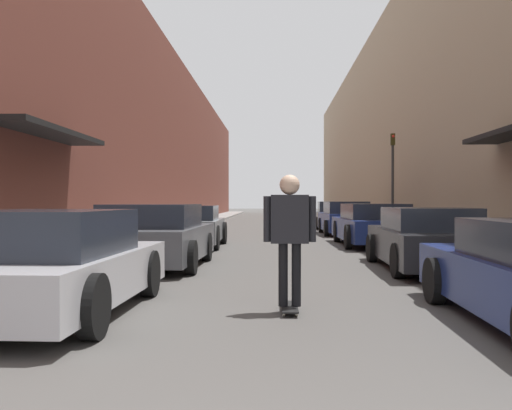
{
  "coord_description": "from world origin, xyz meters",
  "views": [
    {
      "loc": [
        -0.19,
        -1.03,
        1.37
      ],
      "look_at": [
        -0.64,
        12.97,
        1.27
      ],
      "focal_mm": 40.0,
      "sensor_mm": 36.0,
      "label": 1
    }
  ],
  "objects_px": {
    "parked_car_right_2": "(373,225)",
    "parked_car_left_1": "(154,237)",
    "parked_car_right_4": "(335,216)",
    "traffic_light": "(393,172)",
    "parked_car_right_1": "(426,240)",
    "parked_car_left_0": "(52,264)",
    "parked_car_left_2": "(189,226)",
    "skateboarder": "(290,228)",
    "parked_car_right_3": "(345,219)"
  },
  "relations": [
    {
      "from": "parked_car_right_2",
      "to": "traffic_light",
      "type": "xyz_separation_m",
      "value": [
        1.55,
        4.64,
        1.84
      ]
    },
    {
      "from": "parked_car_left_0",
      "to": "parked_car_left_2",
      "type": "distance_m",
      "value": 10.14
    },
    {
      "from": "parked_car_left_1",
      "to": "parked_car_right_1",
      "type": "bearing_deg",
      "value": -2.35
    },
    {
      "from": "traffic_light",
      "to": "parked_car_left_2",
      "type": "bearing_deg",
      "value": -143.41
    },
    {
      "from": "parked_car_right_1",
      "to": "skateboarder",
      "type": "distance_m",
      "value": 5.29
    },
    {
      "from": "skateboarder",
      "to": "parked_car_right_3",
      "type": "bearing_deg",
      "value": 80.61
    },
    {
      "from": "parked_car_right_2",
      "to": "parked_car_right_4",
      "type": "height_order",
      "value": "parked_car_right_4"
    },
    {
      "from": "parked_car_left_1",
      "to": "parked_car_right_3",
      "type": "xyz_separation_m",
      "value": [
        5.38,
        11.61,
        0.02
      ]
    },
    {
      "from": "parked_car_left_0",
      "to": "parked_car_right_3",
      "type": "relative_size",
      "value": 0.94
    },
    {
      "from": "parked_car_left_1",
      "to": "traffic_light",
      "type": "height_order",
      "value": "traffic_light"
    },
    {
      "from": "parked_car_right_1",
      "to": "traffic_light",
      "type": "relative_size",
      "value": 1.14
    },
    {
      "from": "parked_car_right_4",
      "to": "parked_car_left_2",
      "type": "bearing_deg",
      "value": -115.77
    },
    {
      "from": "parked_car_left_0",
      "to": "parked_car_right_4",
      "type": "xyz_separation_m",
      "value": [
        5.66,
        21.62,
        0.03
      ]
    },
    {
      "from": "parked_car_left_2",
      "to": "parked_car_right_1",
      "type": "height_order",
      "value": "parked_car_right_1"
    },
    {
      "from": "parked_car_right_2",
      "to": "parked_car_right_4",
      "type": "distance_m",
      "value": 10.82
    },
    {
      "from": "parked_car_left_0",
      "to": "parked_car_left_2",
      "type": "height_order",
      "value": "parked_car_left_0"
    },
    {
      "from": "parked_car_left_2",
      "to": "parked_car_right_3",
      "type": "height_order",
      "value": "parked_car_right_3"
    },
    {
      "from": "parked_car_left_1",
      "to": "parked_car_right_1",
      "type": "height_order",
      "value": "parked_car_left_1"
    },
    {
      "from": "parked_car_left_0",
      "to": "parked_car_left_1",
      "type": "distance_m",
      "value": 4.93
    },
    {
      "from": "parked_car_right_1",
      "to": "parked_car_right_3",
      "type": "relative_size",
      "value": 1.0
    },
    {
      "from": "parked_car_right_1",
      "to": "skateboarder",
      "type": "relative_size",
      "value": 2.59
    },
    {
      "from": "skateboarder",
      "to": "parked_car_right_4",
      "type": "bearing_deg",
      "value": 82.55
    },
    {
      "from": "skateboarder",
      "to": "traffic_light",
      "type": "distance_m",
      "value": 15.86
    },
    {
      "from": "parked_car_left_1",
      "to": "parked_car_right_4",
      "type": "distance_m",
      "value": 17.57
    },
    {
      "from": "skateboarder",
      "to": "parked_car_right_2",
      "type": "bearing_deg",
      "value": 74.93
    },
    {
      "from": "parked_car_right_1",
      "to": "parked_car_right_4",
      "type": "relative_size",
      "value": 1.06
    },
    {
      "from": "parked_car_left_0",
      "to": "parked_car_right_2",
      "type": "bearing_deg",
      "value": 62.16
    },
    {
      "from": "parked_car_right_3",
      "to": "skateboarder",
      "type": "distance_m",
      "value": 16.5
    },
    {
      "from": "parked_car_left_2",
      "to": "traffic_light",
      "type": "bearing_deg",
      "value": 36.59
    },
    {
      "from": "parked_car_left_0",
      "to": "parked_car_right_3",
      "type": "height_order",
      "value": "parked_car_right_3"
    },
    {
      "from": "parked_car_right_4",
      "to": "traffic_light",
      "type": "bearing_deg",
      "value": -75.56
    },
    {
      "from": "parked_car_right_4",
      "to": "traffic_light",
      "type": "distance_m",
      "value": 6.65
    },
    {
      "from": "parked_car_left_1",
      "to": "parked_car_right_2",
      "type": "distance_m",
      "value": 8.06
    },
    {
      "from": "parked_car_right_1",
      "to": "parked_car_right_2",
      "type": "distance_m",
      "value": 6.1
    },
    {
      "from": "traffic_light",
      "to": "skateboarder",
      "type": "bearing_deg",
      "value": -106.12
    },
    {
      "from": "parked_car_right_2",
      "to": "parked_car_right_3",
      "type": "xyz_separation_m",
      "value": [
        -0.15,
        5.73,
        0.01
      ]
    },
    {
      "from": "parked_car_right_1",
      "to": "parked_car_right_2",
      "type": "bearing_deg",
      "value": 90.0
    },
    {
      "from": "parked_car_left_0",
      "to": "parked_car_right_4",
      "type": "distance_m",
      "value": 22.35
    },
    {
      "from": "parked_car_right_1",
      "to": "parked_car_left_1",
      "type": "bearing_deg",
      "value": 177.65
    },
    {
      "from": "parked_car_right_1",
      "to": "parked_car_left_0",
      "type": "bearing_deg",
      "value": -140.52
    },
    {
      "from": "parked_car_left_0",
      "to": "parked_car_left_1",
      "type": "bearing_deg",
      "value": 87.93
    },
    {
      "from": "parked_car_right_2",
      "to": "parked_car_left_1",
      "type": "bearing_deg",
      "value": -133.25
    },
    {
      "from": "parked_car_left_0",
      "to": "parked_car_right_3",
      "type": "distance_m",
      "value": 17.44
    },
    {
      "from": "parked_car_left_0",
      "to": "parked_car_left_2",
      "type": "xyz_separation_m",
      "value": [
        0.11,
        10.14,
        0.0
      ]
    },
    {
      "from": "parked_car_right_3",
      "to": "parked_car_right_4",
      "type": "distance_m",
      "value": 5.09
    },
    {
      "from": "parked_car_right_1",
      "to": "skateboarder",
      "type": "height_order",
      "value": "skateboarder"
    },
    {
      "from": "parked_car_left_1",
      "to": "parked_car_right_4",
      "type": "height_order",
      "value": "parked_car_right_4"
    },
    {
      "from": "parked_car_left_0",
      "to": "skateboarder",
      "type": "bearing_deg",
      "value": 5.19
    },
    {
      "from": "parked_car_right_3",
      "to": "parked_car_left_1",
      "type": "bearing_deg",
      "value": -114.87
    },
    {
      "from": "parked_car_right_2",
      "to": "parked_car_right_4",
      "type": "bearing_deg",
      "value": 90.23
    }
  ]
}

